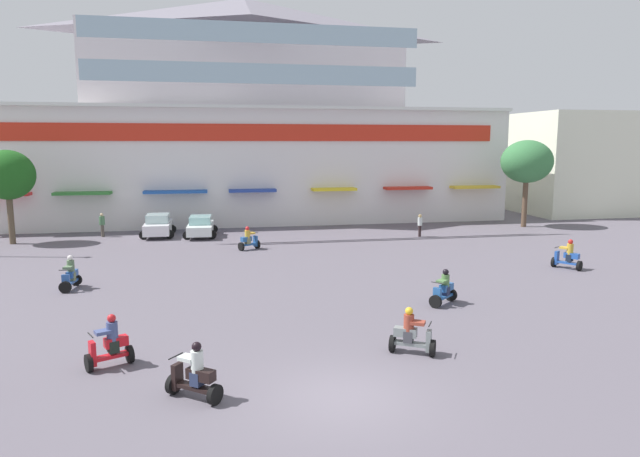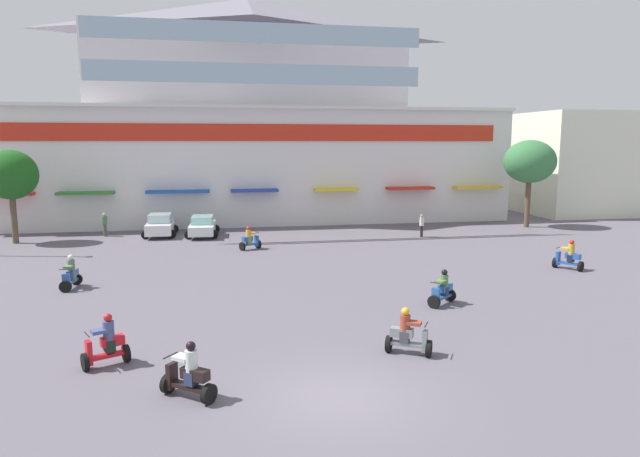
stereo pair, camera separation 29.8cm
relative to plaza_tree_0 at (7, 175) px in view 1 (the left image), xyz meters
The scene contains 16 objects.
ground_plane 20.89m from the plaza_tree_0, 38.75° to the right, with size 128.00×128.00×0.00m, color #5E5762.
colonial_building 19.52m from the plaza_tree_0, 34.03° to the left, with size 42.24×17.90×18.60m.
flank_building_right 46.76m from the plaza_tree_0, 10.16° to the left, with size 9.93×9.46×9.21m.
plaza_tree_0 is the anchor object (origin of this frame).
plaza_tree_1 36.67m from the plaza_tree_0, ahead, with size 4.01×3.58×6.71m.
parked_car_0 9.82m from the plaza_tree_0, ahead, with size 2.33×3.92×1.56m.
parked_car_1 12.53m from the plaza_tree_0, ahead, with size 2.39×4.25×1.43m.
scooter_rider_0 14.91m from the plaza_tree_0, 63.41° to the right, with size 0.69×1.53×1.53m.
scooter_rider_2 33.83m from the plaza_tree_0, 23.59° to the right, with size 1.23×1.50×1.57m.
scooter_rider_3 28.80m from the plaza_tree_0, 39.94° to the right, with size 1.46×1.32×1.45m.
scooter_rider_4 16.18m from the plaza_tree_0, 18.30° to the right, with size 1.40×1.13×1.45m.
scooter_rider_5 24.83m from the plaza_tree_0, 66.71° to the right, with size 1.41×1.04×1.58m.
scooter_rider_7 28.21m from the plaza_tree_0, 64.16° to the right, with size 1.49×1.33×1.54m.
scooter_rider_8 30.08m from the plaza_tree_0, 51.15° to the right, with size 1.47×1.15×1.48m.
pedestrian_0 27.30m from the plaza_tree_0, ahead, with size 0.42×0.42×1.58m.
pedestrian_1 6.54m from the plaza_tree_0, 19.28° to the left, with size 0.49×0.49×1.66m.
Camera 1 is at (-3.18, -13.33, 6.49)m, focal length 31.61 mm.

